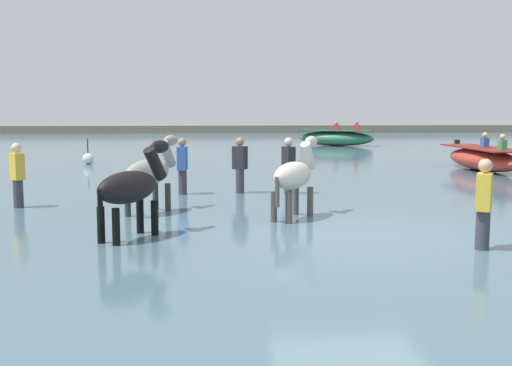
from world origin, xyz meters
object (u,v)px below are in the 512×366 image
object	(u,v)px
horse_trailing_black	(131,190)
boat_near_port	(336,138)
channel_buoy	(88,159)
boat_distant_east	(483,159)
horse_lead_pinto	(294,178)
horse_flank_grey	(150,174)
person_onlooker_left	(182,170)
person_wading_mid	(288,170)
person_spectator_far	(483,211)
person_wading_close	(18,180)
person_onlooker_right	(240,170)

from	to	relation	value
horse_trailing_black	boat_near_port	bearing A→B (deg)	71.80
channel_buoy	boat_distant_east	bearing A→B (deg)	-12.53
horse_lead_pinto	boat_distant_east	xyz separation A→B (m)	(7.06, 8.33, -0.39)
horse_lead_pinto	boat_near_port	world-z (taller)	horse_lead_pinto
boat_distant_east	channel_buoy	xyz separation A→B (m)	(-13.06, 2.90, -0.17)
horse_flank_grey	boat_near_port	world-z (taller)	horse_flank_grey
horse_lead_pinto	person_onlooker_left	world-z (taller)	horse_lead_pinto
person_wading_mid	person_spectator_far	bearing A→B (deg)	-70.14
person_spectator_far	person_wading_mid	world-z (taller)	same
horse_lead_pinto	horse_flank_grey	distance (m)	2.82
horse_flank_grey	person_spectator_far	xyz separation A→B (m)	(5.15, -3.47, -0.19)
boat_distant_east	horse_lead_pinto	bearing A→B (deg)	-130.26
boat_near_port	person_onlooker_left	bearing A→B (deg)	-111.40
horse_flank_grey	boat_near_port	distance (m)	21.42
horse_lead_pinto	horse_trailing_black	world-z (taller)	horse_trailing_black
horse_flank_grey	person_onlooker_left	xyz separation A→B (m)	(0.48, 2.60, -0.19)
horse_flank_grey	channel_buoy	bearing A→B (deg)	107.36
horse_lead_pinto	person_wading_close	distance (m)	5.70
horse_lead_pinto	person_spectator_far	world-z (taller)	horse_lead_pinto
person_onlooker_right	channel_buoy	xyz separation A→B (m)	(-5.11, 7.77, -0.36)
horse_flank_grey	person_onlooker_left	bearing A→B (deg)	79.57
horse_lead_pinto	horse_trailing_black	size ratio (longest dim) A/B	0.99
person_spectator_far	channel_buoy	distance (m)	16.32
boat_distant_east	boat_near_port	distance (m)	12.75
boat_distant_east	person_onlooker_left	bearing A→B (deg)	-151.73
channel_buoy	person_onlooker_left	bearing A→B (deg)	-64.54
person_onlooker_left	person_spectator_far	distance (m)	7.65
horse_lead_pinto	person_spectator_far	xyz separation A→B (m)	(2.43, -2.73, -0.20)
channel_buoy	person_onlooker_right	bearing A→B (deg)	-56.66
horse_trailing_black	channel_buoy	size ratio (longest dim) A/B	2.02
person_onlooker_left	person_wading_close	xyz separation A→B (m)	(-3.24, -1.78, 0.00)
person_onlooker_right	channel_buoy	bearing A→B (deg)	123.34
channel_buoy	horse_trailing_black	bearing A→B (deg)	-75.88
horse_flank_grey	boat_near_port	bearing A→B (deg)	69.95
boat_near_port	person_spectator_far	distance (m)	23.69
boat_near_port	person_wading_close	size ratio (longest dim) A/B	2.50
boat_near_port	channel_buoy	size ratio (longest dim) A/B	4.52
person_spectator_far	person_wading_close	size ratio (longest dim) A/B	1.00
horse_trailing_black	person_spectator_far	distance (m)	5.32
person_spectator_far	person_wading_close	distance (m)	9.00
person_onlooker_right	horse_trailing_black	bearing A→B (deg)	-110.26
horse_trailing_black	person_onlooker_right	xyz separation A→B (m)	(1.88, 5.08, -0.21)
person_spectator_far	boat_distant_east	bearing A→B (deg)	67.30
person_onlooker_right	person_wading_close	size ratio (longest dim) A/B	1.00
boat_near_port	person_onlooker_right	size ratio (longest dim) A/B	2.50
horse_trailing_black	boat_near_port	distance (m)	23.66
person_wading_mid	horse_flank_grey	bearing A→B (deg)	-139.21
horse_lead_pinto	person_wading_mid	size ratio (longest dim) A/B	1.10
person_wading_close	person_wading_mid	bearing A→B (deg)	16.87
boat_near_port	person_wading_mid	distance (m)	18.10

